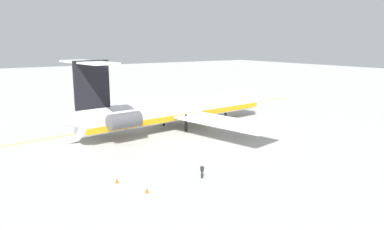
# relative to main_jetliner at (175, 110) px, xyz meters

# --- Properties ---
(ground) EXTENTS (365.50, 365.50, 0.00)m
(ground) POSITION_rel_main_jetliner_xyz_m (-5.10, -10.27, -3.57)
(ground) COLOR #ADADA8
(main_jetliner) EXTENTS (44.97, 39.75, 13.09)m
(main_jetliner) POSITION_rel_main_jetliner_xyz_m (0.00, 0.00, 0.00)
(main_jetliner) COLOR white
(main_jetliner) RESTS_ON ground
(ground_crew_near_nose) EXTENTS (0.36, 0.32, 1.76)m
(ground_crew_near_nose) POSITION_rel_main_jetliner_xyz_m (10.58, 23.37, -2.46)
(ground_crew_near_nose) COLOR black
(ground_crew_near_nose) RESTS_ON ground
(ground_crew_near_tail) EXTENTS (0.30, 0.39, 1.81)m
(ground_crew_near_tail) POSITION_rel_main_jetliner_xyz_m (-22.61, -15.85, -2.42)
(ground_crew_near_tail) COLOR black
(ground_crew_near_tail) RESTS_ON ground
(safety_cone_nose) EXTENTS (0.40, 0.40, 0.55)m
(safety_cone_nose) POSITION_rel_main_jetliner_xyz_m (17.92, 23.48, -3.30)
(safety_cone_nose) COLOR #EA590F
(safety_cone_nose) RESTS_ON ground
(safety_cone_wingtip) EXTENTS (0.40, 0.40, 0.55)m
(safety_cone_wingtip) POSITION_rel_main_jetliner_xyz_m (19.43, 19.04, -3.30)
(safety_cone_wingtip) COLOR #EA590F
(safety_cone_wingtip) RESTS_ON ground
(taxiway_centreline) EXTENTS (90.23, 12.91, 0.01)m
(taxiway_centreline) POSITION_rel_main_jetliner_xyz_m (-1.26, -8.91, -3.57)
(taxiway_centreline) COLOR gold
(taxiway_centreline) RESTS_ON ground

